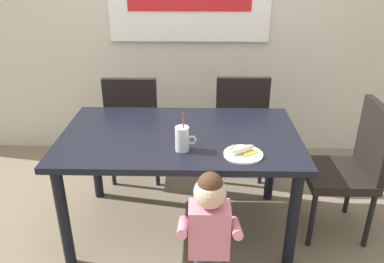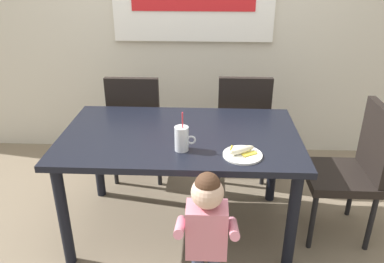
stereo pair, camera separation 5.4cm
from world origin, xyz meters
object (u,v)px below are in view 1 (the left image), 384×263
Objects in this scene: dining_chair_left at (134,123)px; dining_chair_right at (240,121)px; milk_cup at (182,140)px; peeled_banana at (243,150)px; dining_table at (180,147)px; dining_chair_far at (352,163)px; snack_plate at (243,154)px; toddler_standing at (209,224)px.

dining_chair_left is 1.00× the size of dining_chair_right.
peeled_banana is (0.35, -0.05, -0.04)m from milk_cup.
milk_cup reaches higher than dining_chair_left.
dining_table is 1.61× the size of dining_chair_right.
milk_cup is (0.03, -0.23, 0.16)m from dining_table.
dining_chair_far is (1.16, 0.02, -0.12)m from dining_table.
dining_chair_right is at bearing 85.08° from peeled_banana.
peeled_banana is (0.38, -0.27, 0.13)m from dining_table.
dining_chair_left reaches higher than snack_plate.
dining_chair_far is at bearing 33.48° from toddler_standing.
toddler_standing is (0.19, -0.63, -0.14)m from dining_table.
dining_table is 1.17m from dining_chair_far.
dining_chair_left reaches higher than peeled_banana.
snack_plate is 1.32× the size of peeled_banana.
dining_chair_right is at bearing -176.79° from dining_chair_left.
snack_plate is at bearing 85.31° from dining_chair_right.
dining_chair_left is 1.43m from toddler_standing.
dining_table is at bearing 106.43° from toddler_standing.
dining_chair_left is at bearing 114.98° from toddler_standing.
dining_chair_right is (0.47, 0.72, -0.12)m from dining_table.
milk_cup is 0.37m from snack_plate.
milk_cup is at bearing 65.04° from dining_chair_right.
dining_table is at bearing 122.10° from dining_chair_left.
toddler_standing is at bearing -56.52° from dining_chair_far.
milk_cup is (-0.44, -0.94, 0.28)m from dining_chair_right.
dining_chair_far is 1.15× the size of toddler_standing.
toddler_standing reaches higher than snack_plate.
dining_chair_left and dining_chair_far have the same top height.
dining_chair_left is 1.04m from milk_cup.
milk_cup is 0.36m from peeled_banana.
toddler_standing is (0.60, -1.29, -0.02)m from dining_chair_left.
dining_chair_right is at bearing -135.28° from dining_chair_far.
peeled_banana is at bearing 85.08° from dining_chair_right.
dining_chair_right is 1.37m from toddler_standing.
dining_chair_right reaches higher than dining_table.
snack_plate is 0.03m from peeled_banana.
dining_table is 1.61× the size of dining_chair_left.
dining_chair_left is 1.26m from snack_plate.
snack_plate is (0.80, -0.95, 0.22)m from dining_chair_left.
toddler_standing is 0.46m from snack_plate.
milk_cup reaches higher than dining_chair_far.
peeled_banana is (-0.09, -0.99, 0.25)m from dining_chair_right.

